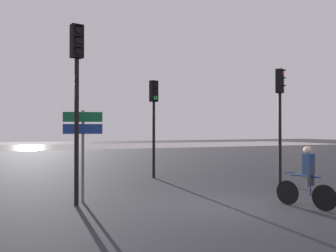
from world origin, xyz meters
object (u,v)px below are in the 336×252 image
direction_sign_post (83,139)px  cyclist (307,177)px  traffic_light_near_right (280,104)px  traffic_light_center (154,110)px  traffic_light_near_left (77,81)px

direction_sign_post → cyclist: bearing=165.8°
traffic_light_near_right → traffic_light_center: 5.17m
cyclist → traffic_light_near_right: bearing=42.1°
direction_sign_post → cyclist: 6.19m
traffic_light_near_right → direction_sign_post: bearing=-30.6°
traffic_light_center → cyclist: (1.39, -7.34, -2.08)m
traffic_light_near_right → direction_sign_post: (-7.47, -0.48, -1.22)m
traffic_light_near_right → direction_sign_post: traffic_light_near_right is taller
traffic_light_near_right → cyclist: bearing=24.1°
traffic_light_near_right → direction_sign_post: size_ratio=1.67×
traffic_light_center → traffic_light_near_left: bearing=36.7°
traffic_light_near_left → traffic_light_center: traffic_light_near_left is taller
traffic_light_near_right → cyclist: (-2.26, -3.67, -2.20)m
traffic_light_near_right → traffic_light_near_left: size_ratio=0.89×
direction_sign_post → cyclist: (5.21, -3.19, -0.97)m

